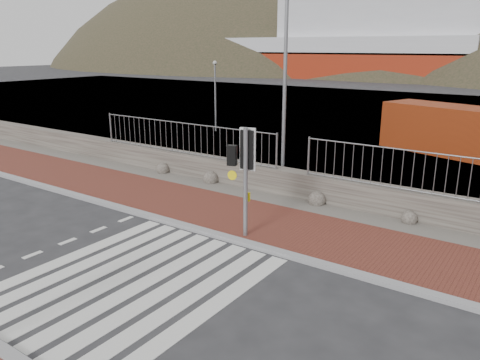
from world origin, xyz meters
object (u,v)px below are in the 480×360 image
Objects in this scene: traffic_signal_far at (244,159)px; streetlight at (288,69)px; ferry at (340,43)px; shipping_container at (442,129)px.

streetlight is (-1.42, 4.70, 2.03)m from traffic_signal_far.
ferry reaches higher than shipping_container.
ferry is 69.38m from traffic_signal_far.
streetlight is at bearing -90.81° from shipping_container.
ferry is at bearing -82.74° from traffic_signal_far.
traffic_signal_far is at bearing -68.59° from ferry.
ferry is 64.43m from streetlight.
shipping_container is at bearing -111.48° from traffic_signal_far.
shipping_container is at bearing 81.32° from streetlight.
traffic_signal_far is at bearing -63.07° from streetlight.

